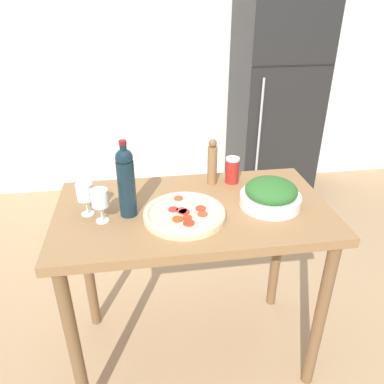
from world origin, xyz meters
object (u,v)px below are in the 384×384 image
wine_bottle (126,181)px  salad_bowl (271,194)px  refrigerator (273,105)px  homemade_pizza (184,214)px  salt_canister (232,170)px  wine_glass_far (85,193)px  pepper_mill (212,163)px  wine_glass_near (100,200)px

wine_bottle → salad_bowl: 0.64m
refrigerator → homemade_pizza: (-1.05, -1.83, 0.05)m
salad_bowl → homemade_pizza: 0.40m
wine_bottle → salt_canister: size_ratio=2.54×
refrigerator → wine_glass_far: (-1.46, -1.74, 0.13)m
wine_bottle → pepper_mill: (0.42, 0.24, -0.05)m
refrigerator → wine_glass_near: 2.28m
salt_canister → wine_bottle: bearing=-155.2°
wine_glass_near → wine_glass_far: 0.09m
wine_glass_near → homemade_pizza: size_ratio=0.42×
wine_glass_near → pepper_mill: size_ratio=0.63×
salad_bowl → salt_canister: 0.28m
refrigerator → pepper_mill: size_ratio=7.61×
refrigerator → salt_canister: size_ratio=13.40×
salt_canister → homemade_pizza: bearing=-133.0°
wine_bottle → wine_glass_near: (-0.11, -0.04, -0.06)m
wine_glass_far → homemade_pizza: (0.41, -0.09, -0.09)m
salt_canister → pepper_mill: bearing=179.0°
wine_glass_far → salad_bowl: (0.81, -0.04, -0.05)m
wine_glass_far → wine_bottle: bearing=-8.7°
salad_bowl → homemade_pizza: size_ratio=0.78×
refrigerator → homemade_pizza: bearing=-119.8°
wine_bottle → salt_canister: wine_bottle is taller
refrigerator → pepper_mill: (-0.87, -1.52, 0.14)m
wine_bottle → wine_glass_near: bearing=-160.5°
wine_glass_near → homemade_pizza: 0.36m
refrigerator → salad_bowl: bearing=-110.0°
refrigerator → pepper_mill: 1.76m
wine_glass_near → salt_canister: size_ratio=1.11×
wine_bottle → wine_glass_near: size_ratio=2.30×
wine_glass_far → pepper_mill: pepper_mill is taller
refrigerator → salt_canister: (-0.76, -1.52, 0.10)m
wine_bottle → salt_canister: (0.52, 0.24, -0.09)m
wine_glass_far → salt_canister: (0.70, 0.21, -0.04)m
wine_glass_near → wine_glass_far: size_ratio=1.00×
wine_glass_near → wine_glass_far: (-0.07, 0.07, 0.00)m
wine_bottle → wine_glass_far: 0.19m
wine_glass_near → pepper_mill: pepper_mill is taller
refrigerator → salad_bowl: 1.90m
wine_glass_far → homemade_pizza: wine_glass_far is taller
wine_bottle → wine_glass_near: 0.13m
wine_bottle → homemade_pizza: (0.24, -0.06, -0.14)m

